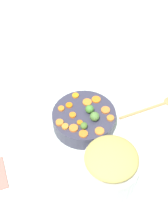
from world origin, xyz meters
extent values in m
cube|color=silver|center=(0.00, 0.00, 0.01)|extent=(2.40, 2.40, 0.02)
cylinder|color=#373549|center=(0.01, -0.04, 0.06)|extent=(0.28, 0.28, 0.08)
cylinder|color=#BDB9BC|center=(0.26, 0.11, 0.09)|extent=(0.21, 0.21, 0.13)
ellipsoid|color=tan|center=(0.26, 0.11, 0.18)|extent=(0.19, 0.19, 0.06)
cylinder|color=orange|center=(-0.02, 0.05, 0.10)|extent=(0.05, 0.05, 0.01)
cylinder|color=orange|center=(0.04, -0.09, 0.10)|extent=(0.03, 0.03, 0.01)
cylinder|color=orange|center=(0.09, 0.04, 0.10)|extent=(0.05, 0.05, 0.01)
cylinder|color=orange|center=(0.07, -0.05, 0.10)|extent=(0.03, 0.03, 0.01)
cylinder|color=orange|center=(-0.02, -0.12, 0.10)|extent=(0.04, 0.04, 0.01)
cylinder|color=orange|center=(0.02, 0.07, 0.10)|extent=(0.04, 0.04, 0.01)
cylinder|color=orange|center=(-0.05, -0.04, 0.10)|extent=(0.04, 0.04, 0.01)
cylinder|color=orange|center=(0.12, -0.02, 0.10)|extent=(0.04, 0.04, 0.01)
cylinder|color=orange|center=(0.10, -0.07, 0.10)|extent=(0.05, 0.05, 0.01)
cylinder|color=orange|center=(-0.08, -0.01, 0.10)|extent=(0.06, 0.06, 0.01)
cylinder|color=orange|center=(-0.08, -0.10, 0.10)|extent=(0.04, 0.04, 0.01)
cylinder|color=orange|center=(0.01, -0.15, 0.10)|extent=(0.04, 0.04, 0.01)
cylinder|color=orange|center=(0.09, -0.13, 0.10)|extent=(0.04, 0.04, 0.01)
cylinder|color=orange|center=(0.10, -0.10, 0.10)|extent=(0.03, 0.03, 0.01)
sphere|color=#488433|center=(0.00, -0.02, 0.11)|extent=(0.04, 0.04, 0.04)
sphere|color=#4D732D|center=(0.09, -0.03, 0.11)|extent=(0.03, 0.03, 0.03)
sphere|color=#527E39|center=(0.04, 0.01, 0.12)|extent=(0.04, 0.04, 0.04)
cube|color=tan|center=(-0.12, 0.22, 0.02)|extent=(0.16, 0.22, 0.01)
camera|label=1|loc=(0.77, 0.12, 1.03)|focal=44.76mm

